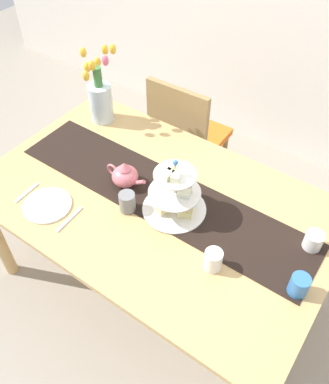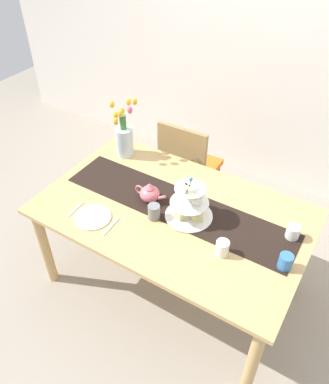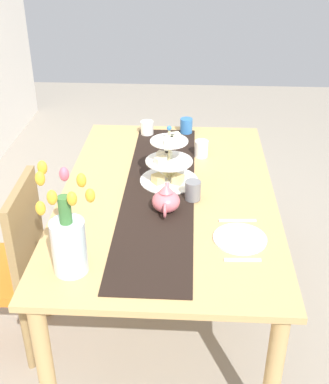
{
  "view_description": "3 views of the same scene",
  "coord_description": "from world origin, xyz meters",
  "px_view_note": "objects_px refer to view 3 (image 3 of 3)",
  "views": [
    {
      "loc": [
        0.8,
        -1.05,
        2.16
      ],
      "look_at": [
        0.06,
        -0.01,
        0.83
      ],
      "focal_mm": 37.87,
      "sensor_mm": 36.0,
      "label": 1
    },
    {
      "loc": [
        0.89,
        -1.55,
        2.4
      ],
      "look_at": [
        -0.09,
        0.04,
        0.81
      ],
      "focal_mm": 35.73,
      "sensor_mm": 36.0,
      "label": 2
    },
    {
      "loc": [
        -2.16,
        -0.11,
        1.97
      ],
      "look_at": [
        -0.07,
        0.01,
        0.77
      ],
      "focal_mm": 46.95,
      "sensor_mm": 36.0,
      "label": 3
    }
  ],
  "objects_px": {
    "dining_table": "(168,207)",
    "dinner_plate_left": "(240,239)",
    "tiered_cake_stand": "(169,164)",
    "tulip_vase": "(68,238)",
    "cream_jug": "(147,128)",
    "fork_left": "(243,260)",
    "mug_white_text": "(201,149)",
    "mug_orange": "(186,126)",
    "mug_grey": "(193,190)",
    "knife_left": "(238,220)",
    "chair_left": "(6,262)",
    "teapot": "(166,200)"
  },
  "relations": [
    {
      "from": "dining_table",
      "to": "dinner_plate_left",
      "type": "height_order",
      "value": "dinner_plate_left"
    },
    {
      "from": "tiered_cake_stand",
      "to": "tulip_vase",
      "type": "bearing_deg",
      "value": 155.21
    },
    {
      "from": "cream_jug",
      "to": "fork_left",
      "type": "xyz_separation_m",
      "value": [
        -1.25,
        -0.49,
        -0.04
      ]
    },
    {
      "from": "cream_jug",
      "to": "mug_white_text",
      "type": "xyz_separation_m",
      "value": [
        -0.3,
        -0.33,
        0.01
      ]
    },
    {
      "from": "tiered_cake_stand",
      "to": "fork_left",
      "type": "xyz_separation_m",
      "value": [
        -0.65,
        -0.33,
        -0.1
      ]
    },
    {
      "from": "tiered_cake_stand",
      "to": "mug_white_text",
      "type": "distance_m",
      "value": 0.35
    },
    {
      "from": "mug_orange",
      "to": "fork_left",
      "type": "bearing_deg",
      "value": -168.93
    },
    {
      "from": "dining_table",
      "to": "mug_white_text",
      "type": "xyz_separation_m",
      "value": [
        0.42,
        -0.17,
        0.14
      ]
    },
    {
      "from": "cream_jug",
      "to": "fork_left",
      "type": "bearing_deg",
      "value": -158.46
    },
    {
      "from": "cream_jug",
      "to": "mug_grey",
      "type": "bearing_deg",
      "value": -159.72
    },
    {
      "from": "tulip_vase",
      "to": "fork_left",
      "type": "relative_size",
      "value": 2.98
    },
    {
      "from": "fork_left",
      "to": "dining_table",
      "type": "bearing_deg",
      "value": 31.46
    },
    {
      "from": "tiered_cake_stand",
      "to": "knife_left",
      "type": "bearing_deg",
      "value": -137.37
    },
    {
      "from": "chair_left",
      "to": "fork_left",
      "type": "distance_m",
      "value": 1.13
    },
    {
      "from": "chair_left",
      "to": "dinner_plate_left",
      "type": "distance_m",
      "value": 1.11
    },
    {
      "from": "cream_jug",
      "to": "mug_white_text",
      "type": "bearing_deg",
      "value": -131.69
    },
    {
      "from": "mug_orange",
      "to": "dinner_plate_left",
      "type": "bearing_deg",
      "value": -167.57
    },
    {
      "from": "teapot",
      "to": "mug_white_text",
      "type": "xyz_separation_m",
      "value": [
        0.6,
        -0.17,
        -0.01
      ]
    },
    {
      "from": "teapot",
      "to": "mug_grey",
      "type": "height_order",
      "value": "teapot"
    },
    {
      "from": "knife_left",
      "to": "mug_orange",
      "type": "relative_size",
      "value": 1.79
    },
    {
      "from": "chair_left",
      "to": "mug_orange",
      "type": "relative_size",
      "value": 9.58
    },
    {
      "from": "teapot",
      "to": "fork_left",
      "type": "distance_m",
      "value": 0.49
    },
    {
      "from": "dining_table",
      "to": "cream_jug",
      "type": "height_order",
      "value": "cream_jug"
    },
    {
      "from": "fork_left",
      "to": "knife_left",
      "type": "distance_m",
      "value": 0.29
    },
    {
      "from": "dinner_plate_left",
      "to": "mug_grey",
      "type": "height_order",
      "value": "mug_grey"
    },
    {
      "from": "dinner_plate_left",
      "to": "mug_orange",
      "type": "height_order",
      "value": "mug_orange"
    },
    {
      "from": "chair_left",
      "to": "mug_orange",
      "type": "xyz_separation_m",
      "value": [
        1.06,
        -0.83,
        0.28
      ]
    },
    {
      "from": "cream_jug",
      "to": "dinner_plate_left",
      "type": "distance_m",
      "value": 1.21
    },
    {
      "from": "fork_left",
      "to": "knife_left",
      "type": "height_order",
      "value": "same"
    },
    {
      "from": "tulip_vase",
      "to": "mug_white_text",
      "type": "relative_size",
      "value": 4.71
    },
    {
      "from": "fork_left",
      "to": "cream_jug",
      "type": "bearing_deg",
      "value": 21.54
    },
    {
      "from": "tiered_cake_stand",
      "to": "knife_left",
      "type": "relative_size",
      "value": 1.79
    },
    {
      "from": "teapot",
      "to": "knife_left",
      "type": "distance_m",
      "value": 0.34
    },
    {
      "from": "tiered_cake_stand",
      "to": "tulip_vase",
      "type": "xyz_separation_m",
      "value": [
        -0.75,
        0.34,
        0.05
      ]
    },
    {
      "from": "dining_table",
      "to": "mug_grey",
      "type": "bearing_deg",
      "value": -118.65
    },
    {
      "from": "fork_left",
      "to": "knife_left",
      "type": "relative_size",
      "value": 0.88
    },
    {
      "from": "dining_table",
      "to": "teapot",
      "type": "distance_m",
      "value": 0.23
    },
    {
      "from": "teapot",
      "to": "mug_white_text",
      "type": "bearing_deg",
      "value": -15.65
    },
    {
      "from": "chair_left",
      "to": "cream_jug",
      "type": "relative_size",
      "value": 10.71
    },
    {
      "from": "mug_white_text",
      "to": "mug_grey",
      "type": "bearing_deg",
      "value": 174.75
    },
    {
      "from": "mug_grey",
      "to": "mug_orange",
      "type": "xyz_separation_m",
      "value": [
        0.82,
        0.05,
        -0.0
      ]
    },
    {
      "from": "tulip_vase",
      "to": "mug_orange",
      "type": "bearing_deg",
      "value": -17.0
    },
    {
      "from": "knife_left",
      "to": "mug_grey",
      "type": "relative_size",
      "value": 1.79
    },
    {
      "from": "tiered_cake_stand",
      "to": "cream_jug",
      "type": "bearing_deg",
      "value": 15.24
    },
    {
      "from": "dining_table",
      "to": "tiered_cake_stand",
      "type": "bearing_deg",
      "value": 0.77
    },
    {
      "from": "dining_table",
      "to": "mug_orange",
      "type": "xyz_separation_m",
      "value": [
        0.75,
        -0.08,
        0.14
      ]
    },
    {
      "from": "dining_table",
      "to": "knife_left",
      "type": "relative_size",
      "value": 10.02
    },
    {
      "from": "teapot",
      "to": "fork_left",
      "type": "bearing_deg",
      "value": -137.22
    },
    {
      "from": "teapot",
      "to": "tulip_vase",
      "type": "bearing_deg",
      "value": 142.59
    },
    {
      "from": "fork_left",
      "to": "teapot",
      "type": "bearing_deg",
      "value": 42.78
    }
  ]
}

